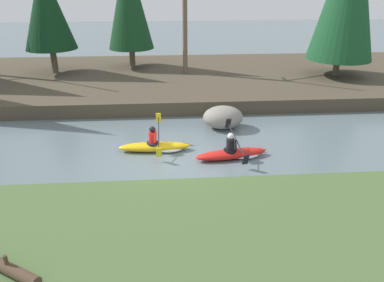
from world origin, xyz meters
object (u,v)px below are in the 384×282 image
at_px(driftwood_log, 1,265).
at_px(kayaker_lead, 234,153).
at_px(boulder_midstream, 223,117).
at_px(kayaker_middle, 157,146).

bearing_deg(driftwood_log, kayaker_lead, 78.70).
bearing_deg(boulder_midstream, driftwood_log, -122.89).
height_order(kayaker_middle, driftwood_log, kayaker_middle).
height_order(boulder_midstream, driftwood_log, driftwood_log).
distance_m(kayaker_middle, driftwood_log, 7.59).
bearing_deg(boulder_midstream, kayaker_lead, -90.43).
bearing_deg(kayaker_lead, kayaker_middle, 153.80).
distance_m(boulder_midstream, driftwood_log, 10.81).
xyz_separation_m(kayaker_lead, kayaker_middle, (-2.82, 0.82, 0.00)).
height_order(kayaker_lead, boulder_midstream, kayaker_lead).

